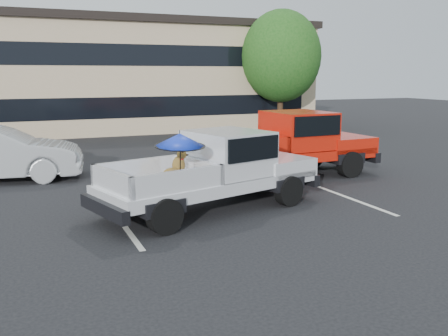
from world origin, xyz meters
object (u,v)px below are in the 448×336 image
Objects in this scene: tree_back at (185,56)px; tree_right at (281,56)px; silver_pickup at (221,166)px; red_pickup at (293,141)px.

tree_right is at bearing -69.44° from tree_back.
red_pickup is at bearing 21.24° from silver_pickup.
tree_right reaches higher than red_pickup.
tree_back is (-3.00, 8.00, 0.20)m from tree_right.
tree_right is at bearing 60.01° from red_pickup.
tree_back is at bearing 57.75° from silver_pickup.
tree_back is at bearing 110.56° from tree_right.
tree_back is 1.12× the size of red_pickup.
silver_pickup is 4.54m from red_pickup.
silver_pickup reaches higher than red_pickup.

